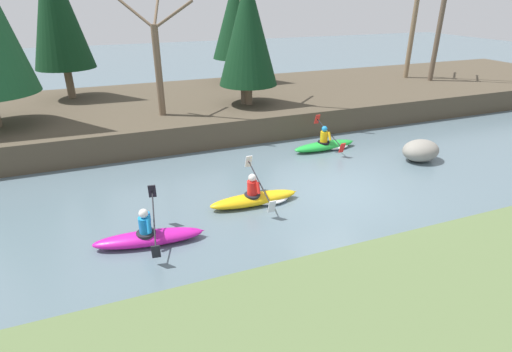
% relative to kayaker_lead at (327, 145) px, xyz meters
% --- Properties ---
extents(ground_plane, '(90.00, 90.00, 0.00)m').
position_rel_kayaker_lead_xyz_m(ground_plane, '(-1.55, -3.38, -0.20)').
color(ground_plane, slate).
extents(riverbank_far, '(44.00, 9.08, 1.08)m').
position_rel_kayaker_lead_xyz_m(riverbank_far, '(-1.55, 6.15, 0.34)').
color(riverbank_far, '#4C4233').
rests_on(riverbank_far, ground).
extents(conifer_tree_left, '(2.73, 2.73, 6.90)m').
position_rel_kayaker_lead_xyz_m(conifer_tree_left, '(-9.56, 8.31, 5.04)').
color(conifer_tree_left, brown).
rests_on(conifer_tree_left, riverbank_far).
extents(conifer_tree_mid_left, '(2.62, 2.62, 5.59)m').
position_rel_kayaker_lead_xyz_m(conifer_tree_mid_left, '(-1.88, 4.08, 4.12)').
color(conifer_tree_mid_left, brown).
rests_on(conifer_tree_mid_left, riverbank_far).
extents(conifer_tree_centre, '(2.78, 2.78, 5.88)m').
position_rel_kayaker_lead_xyz_m(conifer_tree_centre, '(-0.68, 9.05, 4.49)').
color(conifer_tree_centre, brown).
rests_on(conifer_tree_centre, riverbank_far).
extents(bare_tree_upstream, '(2.68, 2.64, 4.77)m').
position_rel_kayaker_lead_xyz_m(bare_tree_upstream, '(-5.88, 3.71, 3.14)').
color(bare_tree_upstream, brown).
rests_on(bare_tree_upstream, riverbank_far).
extents(bare_tree_mid_upstream, '(3.37, 3.33, 6.10)m').
position_rel_kayaker_lead_xyz_m(bare_tree_mid_upstream, '(-2.04, 4.22, 3.76)').
color(bare_tree_mid_upstream, brown).
rests_on(bare_tree_mid_upstream, riverbank_far).
extents(bare_tree_mid_downstream, '(3.78, 3.74, 6.88)m').
position_rel_kayaker_lead_xyz_m(bare_tree_mid_downstream, '(9.35, 6.71, 4.13)').
color(bare_tree_mid_downstream, '#7A664C').
rests_on(bare_tree_mid_downstream, riverbank_far).
extents(bare_tree_downstream, '(3.58, 3.53, 6.49)m').
position_rel_kayaker_lead_xyz_m(bare_tree_downstream, '(10.09, 5.45, 3.94)').
color(bare_tree_downstream, brown).
rests_on(bare_tree_downstream, riverbank_far).
extents(kayaker_lead, '(2.78, 2.07, 1.20)m').
position_rel_kayaker_lead_xyz_m(kayaker_lead, '(0.00, 0.00, 0.00)').
color(kayaker_lead, green).
rests_on(kayaker_lead, ground).
extents(kayaker_middle, '(2.77, 2.06, 1.20)m').
position_rel_kayaker_lead_xyz_m(kayaker_middle, '(-4.30, -3.27, 0.00)').
color(kayaker_middle, yellow).
rests_on(kayaker_middle, ground).
extents(kayaker_trailing, '(2.80, 2.07, 1.20)m').
position_rel_kayaker_lead_xyz_m(kayaker_trailing, '(-7.59, -4.26, 0.02)').
color(kayaker_trailing, '#C61999').
rests_on(kayaker_trailing, ground).
extents(boulder_midstream, '(1.43, 1.12, 0.81)m').
position_rel_kayaker_lead_xyz_m(boulder_midstream, '(2.66, -2.30, 0.21)').
color(boulder_midstream, gray).
rests_on(boulder_midstream, ground).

